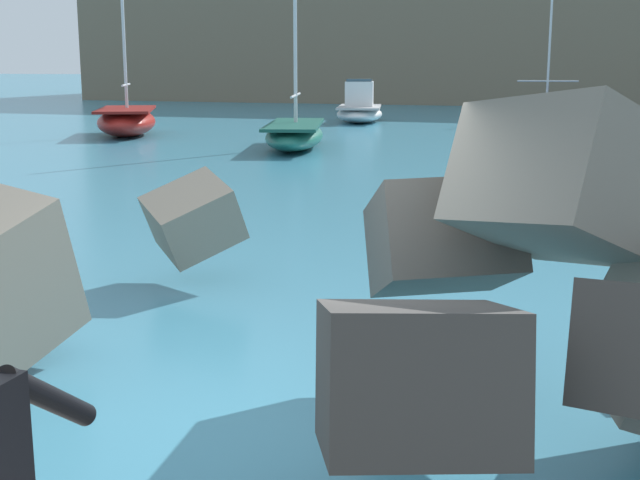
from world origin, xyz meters
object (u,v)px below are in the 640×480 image
Objects in this scene: boat_near_left at (295,134)px; boat_near_centre at (127,120)px; boat_mid_centre at (360,109)px; boat_mid_right at (554,109)px; mooring_buoy_middle at (538,146)px; mooring_buoy_outer at (639,164)px.

boat_near_centre is (-8.06, 2.82, 0.11)m from boat_near_left.
boat_mid_centre is 9.92m from boat_mid_right.
mooring_buoy_middle is (15.84, -1.59, -0.38)m from boat_near_centre.
boat_mid_right reaches higher than mooring_buoy_outer.
boat_near_left is at bearing -111.96° from boat_mid_right.
boat_near_left is 13.39m from boat_mid_centre.
boat_mid_centre is at bearing 126.64° from mooring_buoy_outer.
boat_mid_centre is 11.99× the size of mooring_buoy_middle.
mooring_buoy_outer is at bearing -17.74° from boat_near_centre.
boat_mid_centre is at bearing 127.76° from mooring_buoy_middle.
boat_mid_right is 14.40× the size of mooring_buoy_middle.
boat_near_centre is 1.23× the size of boat_mid_right.
boat_near_left is 7.87m from mooring_buoy_middle.
boat_near_left is 1.30× the size of boat_mid_centre.
mooring_buoy_outer is at bearing -53.36° from boat_mid_centre.
boat_mid_centre is 11.99× the size of mooring_buoy_outer.
boat_near_centre is at bearing -121.80° from boat_mid_centre.
boat_near_centre reaches higher than boat_mid_centre.
boat_near_centre is 17.76× the size of mooring_buoy_outer.
boat_mid_centre is 15.26m from mooring_buoy_middle.
boat_near_left reaches higher than boat_mid_centre.
mooring_buoy_middle is (9.34, -12.06, -0.41)m from boat_mid_centre.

